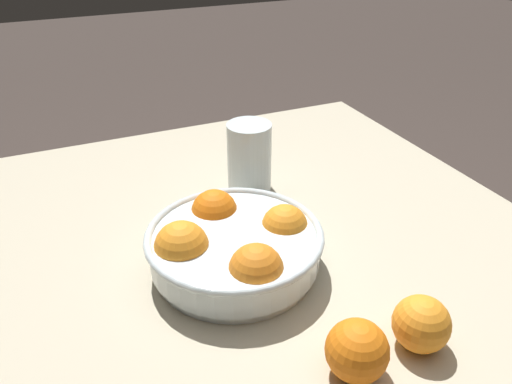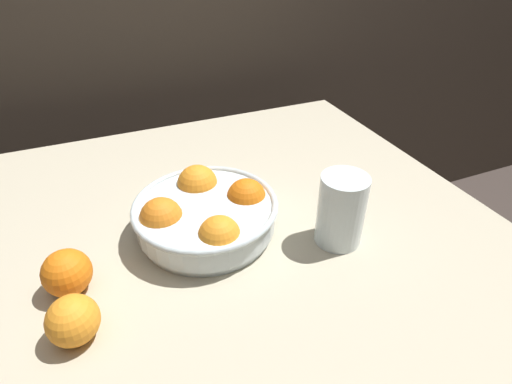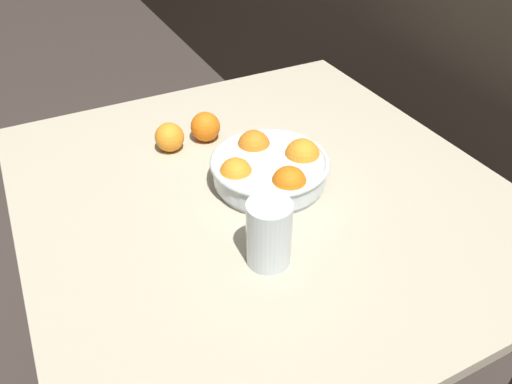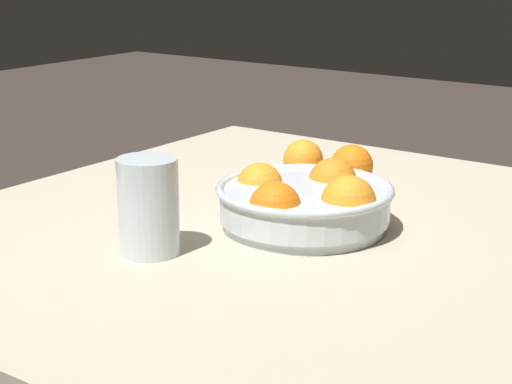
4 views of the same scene
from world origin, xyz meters
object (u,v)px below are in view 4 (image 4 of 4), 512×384
at_px(orange_loose_near_bowl, 303,159).
at_px(orange_loose_front, 352,166).
at_px(juice_glass, 149,211).
at_px(fruit_bowl, 305,202).

xyz_separation_m(orange_loose_near_bowl, orange_loose_front, (-0.00, 0.10, 0.00)).
height_order(juice_glass, orange_loose_near_bowl, juice_glass).
height_order(fruit_bowl, orange_loose_front, fruit_bowl).
bearing_deg(orange_loose_near_bowl, fruit_bowl, 33.25).
height_order(fruit_bowl, orange_loose_near_bowl, fruit_bowl).
xyz_separation_m(fruit_bowl, orange_loose_front, (-0.24, -0.06, -0.00)).
height_order(juice_glass, orange_loose_front, juice_glass).
bearing_deg(juice_glass, orange_loose_front, 172.53).
xyz_separation_m(fruit_bowl, orange_loose_near_bowl, (-0.24, -0.15, -0.01)).
distance_m(fruit_bowl, juice_glass, 0.24).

